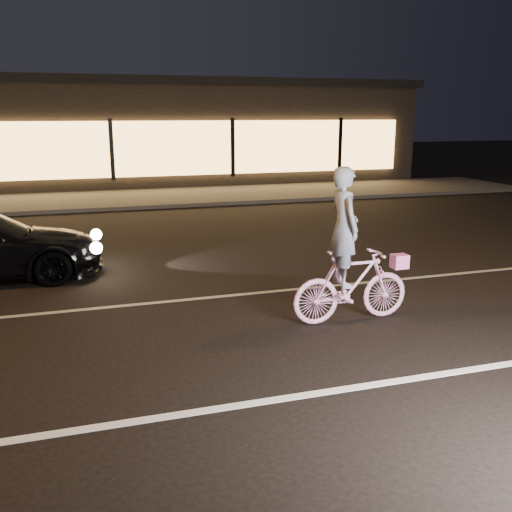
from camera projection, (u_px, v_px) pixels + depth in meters
name	position (u px, v px, depth m)	size (l,w,h in m)	color
ground	(194.00, 351.00, 7.13)	(90.00, 90.00, 0.00)	black
lane_stripe_near	(224.00, 408.00, 5.74)	(60.00, 0.12, 0.01)	silver
lane_stripe_far	(169.00, 301.00, 8.98)	(60.00, 0.10, 0.01)	gray
sidewalk	(118.00, 199.00, 19.15)	(30.00, 4.00, 0.12)	#383533
storefront	(105.00, 131.00, 24.16)	(25.40, 8.42, 4.20)	black
cyclist	(350.00, 268.00, 7.95)	(1.75, 0.60, 2.20)	#DE4196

